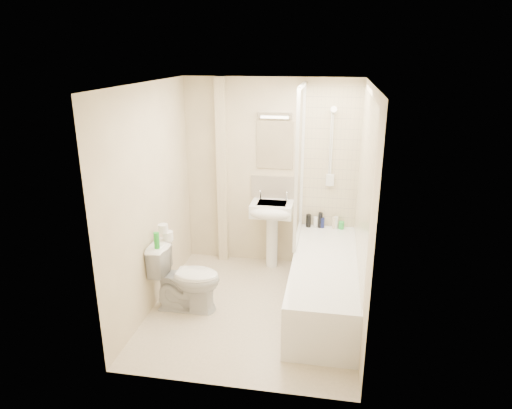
# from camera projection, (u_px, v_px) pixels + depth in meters

# --- Properties ---
(floor) EXTENTS (2.50, 2.50, 0.00)m
(floor) POSITION_uv_depth(u_px,v_px,m) (254.00, 308.00, 5.02)
(floor) COLOR beige
(floor) RESTS_ON ground
(wall_back) EXTENTS (2.20, 0.02, 2.40)m
(wall_back) POSITION_uv_depth(u_px,v_px,m) (271.00, 174.00, 5.80)
(wall_back) COLOR beige
(wall_back) RESTS_ON ground
(wall_left) EXTENTS (0.02, 2.50, 2.40)m
(wall_left) POSITION_uv_depth(u_px,v_px,m) (151.00, 200.00, 4.81)
(wall_left) COLOR beige
(wall_left) RESTS_ON ground
(wall_right) EXTENTS (0.02, 2.50, 2.40)m
(wall_right) POSITION_uv_depth(u_px,v_px,m) (364.00, 212.00, 4.46)
(wall_right) COLOR beige
(wall_right) RESTS_ON ground
(ceiling) EXTENTS (2.20, 2.50, 0.02)m
(ceiling) POSITION_uv_depth(u_px,v_px,m) (253.00, 84.00, 4.25)
(ceiling) COLOR white
(ceiling) RESTS_ON wall_back
(tile_back) EXTENTS (0.70, 0.01, 1.75)m
(tile_back) POSITION_uv_depth(u_px,v_px,m) (331.00, 159.00, 5.60)
(tile_back) COLOR beige
(tile_back) RESTS_ON wall_back
(tile_right) EXTENTS (0.01, 2.10, 1.75)m
(tile_right) POSITION_uv_depth(u_px,v_px,m) (363.00, 184.00, 4.57)
(tile_right) COLOR beige
(tile_right) RESTS_ON wall_right
(pipe_boxing) EXTENTS (0.12, 0.12, 2.40)m
(pipe_boxing) POSITION_uv_depth(u_px,v_px,m) (222.00, 173.00, 5.84)
(pipe_boxing) COLOR beige
(pipe_boxing) RESTS_ON ground
(splashback) EXTENTS (0.60, 0.02, 0.30)m
(splashback) POSITION_uv_depth(u_px,v_px,m) (274.00, 187.00, 5.84)
(splashback) COLOR beige
(splashback) RESTS_ON wall_back
(mirror) EXTENTS (0.46, 0.01, 0.60)m
(mirror) POSITION_uv_depth(u_px,v_px,m) (275.00, 145.00, 5.66)
(mirror) COLOR white
(mirror) RESTS_ON wall_back
(strip_light) EXTENTS (0.42, 0.07, 0.07)m
(strip_light) POSITION_uv_depth(u_px,v_px,m) (275.00, 115.00, 5.52)
(strip_light) COLOR silver
(strip_light) RESTS_ON wall_back
(bathtub) EXTENTS (0.70, 2.10, 0.55)m
(bathtub) POSITION_uv_depth(u_px,v_px,m) (324.00, 282.00, 4.99)
(bathtub) COLOR white
(bathtub) RESTS_ON ground
(shower_screen) EXTENTS (0.04, 0.92, 1.80)m
(shower_screen) POSITION_uv_depth(u_px,v_px,m) (300.00, 165.00, 5.23)
(shower_screen) COLOR white
(shower_screen) RESTS_ON bathtub
(shower_fixture) EXTENTS (0.10, 0.16, 0.99)m
(shower_fixture) POSITION_uv_depth(u_px,v_px,m) (331.00, 150.00, 5.52)
(shower_fixture) COLOR white
(shower_fixture) RESTS_ON wall_back
(pedestal_sink) EXTENTS (0.52, 0.48, 1.01)m
(pedestal_sink) POSITION_uv_depth(u_px,v_px,m) (272.00, 217.00, 5.73)
(pedestal_sink) COLOR white
(pedestal_sink) RESTS_ON ground
(bottle_black_a) EXTENTS (0.06, 0.06, 0.17)m
(bottle_black_a) POSITION_uv_depth(u_px,v_px,m) (308.00, 221.00, 5.82)
(bottle_black_a) COLOR black
(bottle_black_a) RESTS_ON bathtub
(bottle_white_a) EXTENTS (0.06, 0.06, 0.14)m
(bottle_white_a) POSITION_uv_depth(u_px,v_px,m) (316.00, 222.00, 5.81)
(bottle_white_a) COLOR white
(bottle_white_a) RESTS_ON bathtub
(bottle_black_b) EXTENTS (0.05, 0.05, 0.20)m
(bottle_black_b) POSITION_uv_depth(u_px,v_px,m) (320.00, 220.00, 5.79)
(bottle_black_b) COLOR black
(bottle_black_b) RESTS_ON bathtub
(bottle_blue) EXTENTS (0.06, 0.06, 0.13)m
(bottle_blue) POSITION_uv_depth(u_px,v_px,m) (322.00, 223.00, 5.79)
(bottle_blue) COLOR navy
(bottle_blue) RESTS_ON bathtub
(bottle_cream) EXTENTS (0.06, 0.06, 0.15)m
(bottle_cream) POSITION_uv_depth(u_px,v_px,m) (334.00, 223.00, 5.77)
(bottle_cream) COLOR beige
(bottle_cream) RESTS_ON bathtub
(bottle_white_b) EXTENTS (0.05, 0.05, 0.16)m
(bottle_white_b) POSITION_uv_depth(u_px,v_px,m) (336.00, 223.00, 5.76)
(bottle_white_b) COLOR silver
(bottle_white_b) RESTS_ON bathtub
(bottle_green) EXTENTS (0.07, 0.07, 0.10)m
(bottle_green) POSITION_uv_depth(u_px,v_px,m) (341.00, 225.00, 5.76)
(bottle_green) COLOR green
(bottle_green) RESTS_ON bathtub
(toilet) EXTENTS (0.43, 0.74, 0.75)m
(toilet) POSITION_uv_depth(u_px,v_px,m) (186.00, 277.00, 4.92)
(toilet) COLOR white
(toilet) RESTS_ON ground
(toilet_roll_lower) EXTENTS (0.11, 0.11, 0.10)m
(toilet_roll_lower) POSITION_uv_depth(u_px,v_px,m) (168.00, 236.00, 4.92)
(toilet_roll_lower) COLOR white
(toilet_roll_lower) RESTS_ON toilet
(toilet_roll_upper) EXTENTS (0.11, 0.11, 0.09)m
(toilet_roll_upper) POSITION_uv_depth(u_px,v_px,m) (163.00, 228.00, 4.87)
(toilet_roll_upper) COLOR white
(toilet_roll_upper) RESTS_ON toilet_roll_lower
(green_bottle) EXTENTS (0.06, 0.06, 0.17)m
(green_bottle) POSITION_uv_depth(u_px,v_px,m) (157.00, 240.00, 4.70)
(green_bottle) COLOR green
(green_bottle) RESTS_ON toilet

